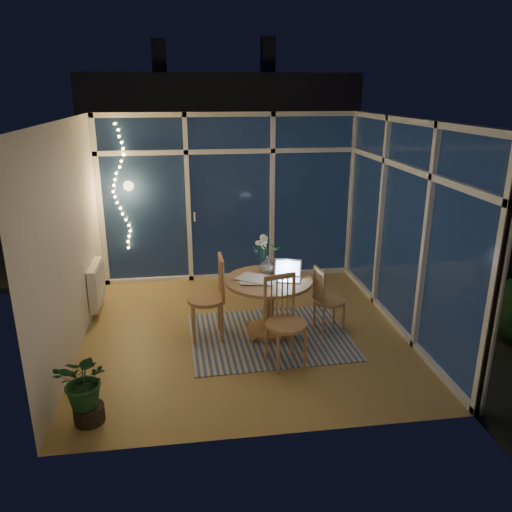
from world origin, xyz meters
The scene contains 25 objects.
floor centered at (0.00, 0.00, 0.00)m, with size 4.00×4.00×0.00m, color olive.
ceiling centered at (0.00, 0.00, 2.60)m, with size 4.00×4.00×0.00m, color white.
wall_back centered at (0.00, 2.00, 1.30)m, with size 4.00×0.04×2.60m, color silver.
wall_front centered at (0.00, -2.00, 1.30)m, with size 4.00×0.04×2.60m, color silver.
wall_left centered at (-2.00, 0.00, 1.30)m, with size 0.04×4.00×2.60m, color silver.
wall_right centered at (2.00, 0.00, 1.30)m, with size 0.04×4.00×2.60m, color silver.
window_wall_back centered at (0.00, 1.96, 1.30)m, with size 4.00×0.10×2.60m, color white.
window_wall_right centered at (1.96, 0.00, 1.30)m, with size 0.10×4.00×2.60m, color white.
radiator centered at (-1.94, 0.90, 0.40)m, with size 0.10×0.70×0.58m, color white.
fairy_lights centered at (-1.65, 1.88, 1.52)m, with size 0.24×0.10×1.85m, color #FBC564, non-canonical shape.
garden_patio centered at (0.50, 5.00, -0.06)m, with size 12.00×6.00×0.10m, color black.
garden_fence centered at (0.00, 5.50, 0.90)m, with size 11.00×0.08×1.80m, color #341E13.
neighbour_roof centered at (0.30, 8.50, 2.20)m, with size 7.00×3.00×2.20m, color #32333C.
garden_shrubs centered at (-0.80, 3.40, 0.45)m, with size 0.90×0.90×0.90m, color black.
rug centered at (0.27, -0.17, 0.01)m, with size 1.96×1.56×0.01m, color #BAAB97.
dining_table centered at (0.27, -0.07, 0.36)m, with size 1.06×1.06×0.72m, color #9F7348.
chair_left centered at (-0.49, -0.05, 0.53)m, with size 0.49×0.49×1.05m, color #9F7348.
chair_right centered at (1.03, -0.11, 0.43)m, with size 0.40×0.40×0.86m, color #9F7348.
chair_front centered at (0.34, -0.82, 0.51)m, with size 0.47×0.47×1.02m, color #9F7348.
laptop centered at (0.48, -0.12, 0.85)m, with size 0.33×0.28×0.24m, color #B4B5B9, non-canonical shape.
flower_vase centered at (0.29, 0.16, 0.83)m, with size 0.20×0.20×0.21m, color white.
bowl centered at (0.66, 0.13, 0.74)m, with size 0.15×0.15×0.04m, color white.
newspapers centered at (0.13, -0.08, 0.74)m, with size 0.39×0.30×0.02m, color silver.
phone centered at (0.37, -0.17, 0.73)m, with size 0.10×0.05×0.01m, color black.
potted_plant centered at (-1.65, -1.57, 0.38)m, with size 0.54×0.47×0.76m, color #1A4A23.
Camera 1 is at (-0.67, -5.63, 2.91)m, focal length 35.00 mm.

